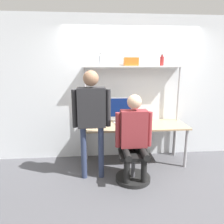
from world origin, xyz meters
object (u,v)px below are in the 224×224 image
at_px(monitor, 118,109).
at_px(office_chair, 133,162).
at_px(person_seated, 134,132).
at_px(bottle_red, 162,61).
at_px(bottle_clear, 100,61).
at_px(storage_box, 131,62).
at_px(cell_phone, 147,126).
at_px(person_standing, 92,111).
at_px(laptop, 133,123).

xyz_separation_m(monitor, office_chair, (0.15, -0.76, -0.72)).
xyz_separation_m(person_seated, bottle_red, (0.65, 0.85, 1.05)).
xyz_separation_m(bottle_clear, storage_box, (0.55, 0.00, -0.02)).
distance_m(cell_phone, bottle_red, 1.22).
relative_size(monitor, person_standing, 0.28).
distance_m(monitor, office_chair, 1.05).
distance_m(person_standing, bottle_red, 1.65).
height_order(person_standing, bottle_red, bottle_red).
bearing_deg(cell_phone, monitor, 150.30).
bearing_deg(storage_box, laptop, -91.80).
bearing_deg(person_seated, cell_phone, 57.45).
height_order(laptop, bottle_clear, bottle_clear).
xyz_separation_m(monitor, bottle_clear, (-0.32, 0.05, 0.88)).
distance_m(laptop, person_standing, 0.87).
height_order(cell_phone, person_standing, person_standing).
height_order(person_seated, person_standing, person_standing).
bearing_deg(laptop, monitor, 127.46).
bearing_deg(laptop, bottle_red, 29.92).
bearing_deg(storage_box, office_chair, -95.84).
xyz_separation_m(bottle_clear, bottle_red, (1.12, 0.00, -0.01)).
height_order(laptop, storage_box, storage_box).
bearing_deg(person_standing, person_seated, -13.47).
height_order(monitor, office_chair, monitor).
relative_size(person_seated, person_standing, 0.80).
bearing_deg(office_chair, laptop, 81.34).
height_order(cell_phone, bottle_red, bottle_red).
distance_m(bottle_clear, storage_box, 0.55).
distance_m(cell_phone, person_standing, 1.12).
height_order(laptop, person_standing, person_standing).
bearing_deg(person_seated, laptop, 81.80).
relative_size(person_seated, storage_box, 5.56).
relative_size(person_seated, bottle_clear, 6.50).
relative_size(office_chair, person_standing, 0.53).
bearing_deg(bottle_red, storage_box, 180.00).
bearing_deg(person_seated, bottle_clear, 118.85).
bearing_deg(bottle_red, office_chair, -128.91).
bearing_deg(bottle_clear, laptop, -31.46).
relative_size(monitor, laptop, 1.55).
relative_size(laptop, office_chair, 0.35).
height_order(monitor, laptop, monitor).
relative_size(bottle_clear, storage_box, 0.86).
height_order(laptop, bottle_red, bottle_red).
xyz_separation_m(monitor, bottle_red, (0.80, 0.05, 0.88)).
distance_m(office_chair, bottle_clear, 1.85).
bearing_deg(person_seated, person_standing, 166.53).
relative_size(office_chair, bottle_clear, 4.34).
bearing_deg(monitor, person_seated, -79.82).
bearing_deg(bottle_clear, office_chair, -59.64).
xyz_separation_m(person_standing, bottle_clear, (0.17, 0.70, 0.76)).
bearing_deg(office_chair, monitor, 100.99).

